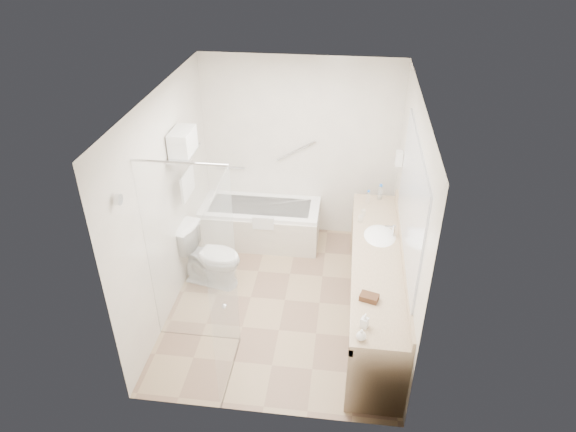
# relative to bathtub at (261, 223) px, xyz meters

# --- Properties ---
(floor) EXTENTS (3.20, 3.20, 0.00)m
(floor) POSITION_rel_bathtub_xyz_m (0.50, -1.24, -0.28)
(floor) COLOR #A18663
(floor) RESTS_ON ground
(ceiling) EXTENTS (2.60, 3.20, 0.10)m
(ceiling) POSITION_rel_bathtub_xyz_m (0.50, -1.24, 2.22)
(ceiling) COLOR white
(ceiling) RESTS_ON wall_back
(wall_back) EXTENTS (2.60, 0.10, 2.50)m
(wall_back) POSITION_rel_bathtub_xyz_m (0.50, 0.36, 0.97)
(wall_back) COLOR beige
(wall_back) RESTS_ON ground
(wall_front) EXTENTS (2.60, 0.10, 2.50)m
(wall_front) POSITION_rel_bathtub_xyz_m (0.50, -2.84, 0.97)
(wall_front) COLOR beige
(wall_front) RESTS_ON ground
(wall_left) EXTENTS (0.10, 3.20, 2.50)m
(wall_left) POSITION_rel_bathtub_xyz_m (-0.80, -1.24, 0.97)
(wall_left) COLOR beige
(wall_left) RESTS_ON ground
(wall_right) EXTENTS (0.10, 3.20, 2.50)m
(wall_right) POSITION_rel_bathtub_xyz_m (1.80, -1.24, 0.97)
(wall_right) COLOR beige
(wall_right) RESTS_ON ground
(bathtub) EXTENTS (1.60, 0.73, 0.59)m
(bathtub) POSITION_rel_bathtub_xyz_m (0.00, 0.00, 0.00)
(bathtub) COLOR white
(bathtub) RESTS_ON floor
(grab_bar_short) EXTENTS (0.40, 0.03, 0.03)m
(grab_bar_short) POSITION_rel_bathtub_xyz_m (-0.45, 0.32, 0.67)
(grab_bar_short) COLOR silver
(grab_bar_short) RESTS_ON wall_back
(grab_bar_long) EXTENTS (0.53, 0.03, 0.33)m
(grab_bar_long) POSITION_rel_bathtub_xyz_m (0.45, 0.32, 0.97)
(grab_bar_long) COLOR silver
(grab_bar_long) RESTS_ON wall_back
(shower_enclosure) EXTENTS (0.96, 0.91, 2.11)m
(shower_enclosure) POSITION_rel_bathtub_xyz_m (-0.13, -2.16, 0.79)
(shower_enclosure) COLOR silver
(shower_enclosure) RESTS_ON floor
(towel_shelf) EXTENTS (0.24, 0.55, 0.81)m
(towel_shelf) POSITION_rel_bathtub_xyz_m (-0.67, -0.89, 1.48)
(towel_shelf) COLOR silver
(towel_shelf) RESTS_ON wall_left
(vanity_counter) EXTENTS (0.55, 2.70, 0.95)m
(vanity_counter) POSITION_rel_bathtub_xyz_m (1.52, -1.39, 0.36)
(vanity_counter) COLOR tan
(vanity_counter) RESTS_ON floor
(sink) EXTENTS (0.40, 0.52, 0.14)m
(sink) POSITION_rel_bathtub_xyz_m (1.55, -0.99, 0.54)
(sink) COLOR white
(sink) RESTS_ON vanity_counter
(faucet) EXTENTS (0.03, 0.03, 0.14)m
(faucet) POSITION_rel_bathtub_xyz_m (1.70, -0.99, 0.65)
(faucet) COLOR silver
(faucet) RESTS_ON vanity_counter
(mirror) EXTENTS (0.02, 2.00, 1.20)m
(mirror) POSITION_rel_bathtub_xyz_m (1.79, -1.39, 1.27)
(mirror) COLOR #B7BCC5
(mirror) RESTS_ON wall_right
(hairdryer_unit) EXTENTS (0.08, 0.10, 0.18)m
(hairdryer_unit) POSITION_rel_bathtub_xyz_m (1.75, -0.19, 1.17)
(hairdryer_unit) COLOR white
(hairdryer_unit) RESTS_ON wall_right
(toilet) EXTENTS (0.86, 0.59, 0.77)m
(toilet) POSITION_rel_bathtub_xyz_m (-0.45, -0.99, 0.11)
(toilet) COLOR white
(toilet) RESTS_ON floor
(amenity_basket) EXTENTS (0.20, 0.16, 0.06)m
(amenity_basket) POSITION_rel_bathtub_xyz_m (1.42, -2.11, 0.60)
(amenity_basket) COLOR #4D2B1B
(amenity_basket) RESTS_ON vanity_counter
(soap_bottle_a) EXTENTS (0.12, 0.16, 0.07)m
(soap_bottle_a) POSITION_rel_bathtub_xyz_m (1.38, -2.48, 0.61)
(soap_bottle_a) COLOR white
(soap_bottle_a) RESTS_ON vanity_counter
(soap_bottle_b) EXTENTS (0.10, 0.12, 0.09)m
(soap_bottle_b) POSITION_rel_bathtub_xyz_m (1.35, -2.64, 0.62)
(soap_bottle_b) COLOR white
(soap_bottle_b) RESTS_ON vanity_counter
(water_bottle_left) EXTENTS (0.06, 0.06, 0.21)m
(water_bottle_left) POSITION_rel_bathtub_xyz_m (1.58, -0.14, 0.67)
(water_bottle_left) COLOR silver
(water_bottle_left) RESTS_ON vanity_counter
(water_bottle_mid) EXTENTS (0.06, 0.06, 0.18)m
(water_bottle_mid) POSITION_rel_bathtub_xyz_m (1.42, -0.26, 0.66)
(water_bottle_mid) COLOR silver
(water_bottle_mid) RESTS_ON vanity_counter
(water_bottle_right) EXTENTS (0.06, 0.06, 0.21)m
(water_bottle_right) POSITION_rel_bathtub_xyz_m (1.57, -0.14, 0.67)
(water_bottle_right) COLOR silver
(water_bottle_right) RESTS_ON vanity_counter
(drinking_glass_near) EXTENTS (0.08, 0.08, 0.08)m
(drinking_glass_near) POSITION_rel_bathtub_xyz_m (1.33, -0.72, 0.62)
(drinking_glass_near) COLOR silver
(drinking_glass_near) RESTS_ON vanity_counter
(drinking_glass_far) EXTENTS (0.08, 0.08, 0.08)m
(drinking_glass_far) POSITION_rel_bathtub_xyz_m (1.36, -0.57, 0.61)
(drinking_glass_far) COLOR silver
(drinking_glass_far) RESTS_ON vanity_counter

